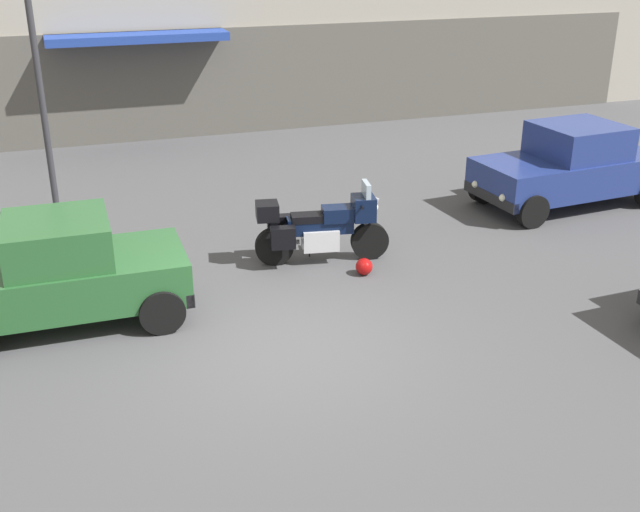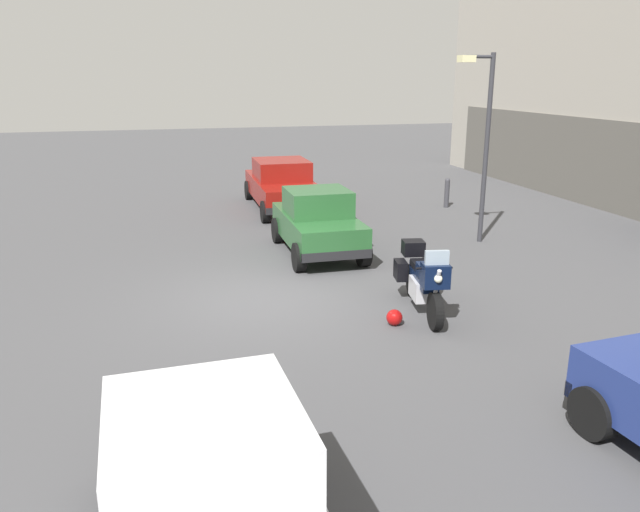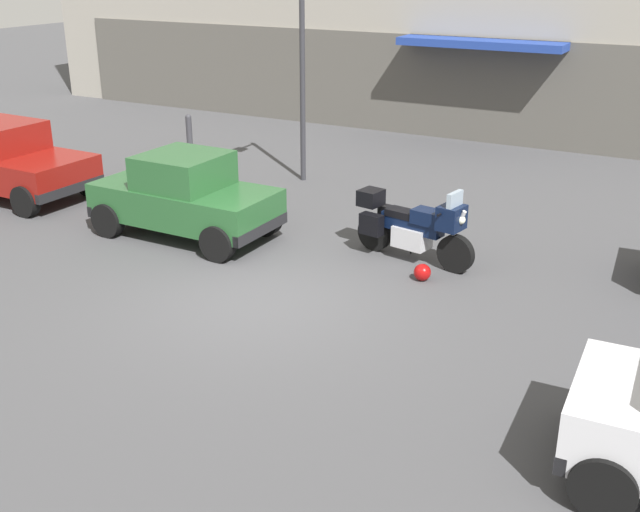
{
  "view_description": "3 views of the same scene",
  "coord_description": "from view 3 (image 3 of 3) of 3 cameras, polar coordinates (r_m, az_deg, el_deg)",
  "views": [
    {
      "loc": [
        -2.55,
        -8.75,
        5.21
      ],
      "look_at": [
        0.84,
        1.06,
        0.81
      ],
      "focal_mm": 43.66,
      "sensor_mm": 36.0,
      "label": 1
    },
    {
      "loc": [
        11.0,
        -1.88,
        4.13
      ],
      "look_at": [
        0.34,
        1.0,
        0.87
      ],
      "focal_mm": 34.46,
      "sensor_mm": 36.0,
      "label": 2
    },
    {
      "loc": [
        5.91,
        -8.89,
        4.93
      ],
      "look_at": [
        0.78,
        0.51,
        0.69
      ],
      "focal_mm": 43.23,
      "sensor_mm": 36.0,
      "label": 3
    }
  ],
  "objects": [
    {
      "name": "ground_plane",
      "position": [
        11.76,
        -4.52,
        -3.28
      ],
      "size": [
        80.0,
        80.0,
        0.0
      ],
      "primitive_type": "plane",
      "color": "#424244"
    },
    {
      "name": "motorcycle",
      "position": [
        13.12,
        6.84,
        2.25
      ],
      "size": [
        2.25,
        0.95,
        1.36
      ],
      "rotation": [
        0.0,
        0.0,
        -0.18
      ],
      "color": "black",
      "rests_on": "ground"
    },
    {
      "name": "bollard_curbside",
      "position": [
        20.99,
        -9.67,
        9.11
      ],
      "size": [
        0.16,
        0.16,
        0.95
      ],
      "color": "#333338",
      "rests_on": "ground"
    },
    {
      "name": "streetlamp_curbside",
      "position": [
        17.29,
        -1.57,
        14.63
      ],
      "size": [
        0.28,
        0.94,
        4.65
      ],
      "color": "#2D2D33",
      "rests_on": "ground"
    },
    {
      "name": "car_compact_side",
      "position": [
        14.34,
        -9.96,
        4.38
      ],
      "size": [
        3.49,
        1.73,
        1.56
      ],
      "rotation": [
        0.0,
        0.0,
        3.13
      ],
      "color": "#235128",
      "rests_on": "ground"
    },
    {
      "name": "helmet",
      "position": [
        12.47,
        7.58,
        -1.2
      ],
      "size": [
        0.28,
        0.28,
        0.28
      ],
      "primitive_type": "sphere",
      "color": "#990C0C",
      "rests_on": "ground"
    }
  ]
}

